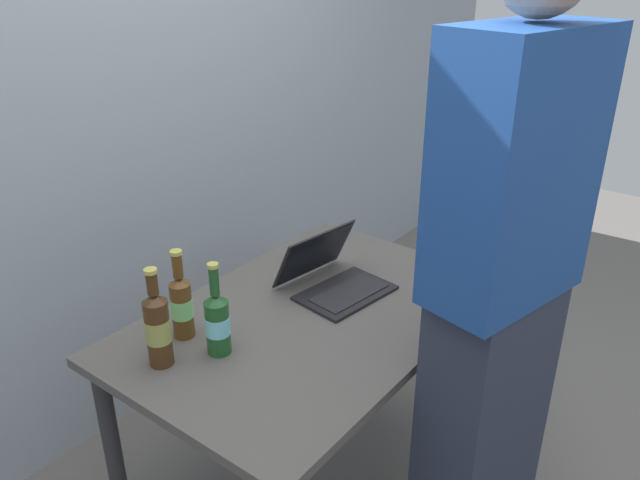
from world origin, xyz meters
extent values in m
plane|color=slate|center=(0.00, 0.00, 0.00)|extent=(8.00, 8.00, 0.00)
cube|color=#56514C|center=(0.00, 0.00, 0.71)|extent=(1.28, 0.84, 0.03)
cylinder|color=#2D2D30|center=(0.58, -0.36, 0.35)|extent=(0.06, 0.06, 0.70)
cylinder|color=#2D2D30|center=(-0.58, 0.36, 0.35)|extent=(0.06, 0.06, 0.70)
cylinder|color=#2D2D30|center=(0.58, 0.36, 0.35)|extent=(0.06, 0.06, 0.70)
cube|color=black|center=(0.17, -0.02, 0.73)|extent=(0.35, 0.26, 0.01)
cube|color=#232326|center=(0.17, -0.04, 0.74)|extent=(0.29, 0.17, 0.00)
cube|color=black|center=(0.19, 0.13, 0.83)|extent=(0.34, 0.14, 0.19)
cube|color=black|center=(0.19, 0.13, 0.83)|extent=(0.31, 0.13, 0.18)
cylinder|color=#1E5123|center=(-0.34, 0.08, 0.81)|extent=(0.07, 0.07, 0.17)
cone|color=#1E5123|center=(-0.34, 0.08, 0.91)|extent=(0.07, 0.07, 0.03)
cylinder|color=#1E5123|center=(-0.34, 0.08, 0.97)|extent=(0.03, 0.03, 0.09)
cylinder|color=#BFB74C|center=(-0.34, 0.08, 1.02)|extent=(0.03, 0.03, 0.01)
cylinder|color=#7AD5DF|center=(-0.34, 0.08, 0.82)|extent=(0.07, 0.07, 0.06)
cylinder|color=#472B14|center=(-0.48, 0.18, 0.83)|extent=(0.07, 0.07, 0.21)
cone|color=#472B14|center=(-0.48, 0.18, 0.95)|extent=(0.07, 0.07, 0.03)
cylinder|color=#472B14|center=(-0.48, 0.18, 0.99)|extent=(0.03, 0.03, 0.07)
cylinder|color=#BFB74C|center=(-0.48, 0.18, 1.03)|extent=(0.04, 0.04, 0.01)
cylinder|color=#9D9C4B|center=(-0.48, 0.18, 0.84)|extent=(0.07, 0.07, 0.07)
cylinder|color=brown|center=(-0.34, 0.23, 0.82)|extent=(0.07, 0.07, 0.18)
cone|color=brown|center=(-0.34, 0.23, 0.92)|extent=(0.07, 0.07, 0.02)
cylinder|color=brown|center=(-0.34, 0.23, 0.97)|extent=(0.03, 0.03, 0.08)
cylinder|color=#BFB74C|center=(-0.34, 0.23, 1.02)|extent=(0.04, 0.04, 0.01)
cylinder|color=#87DE7A|center=(-0.34, 0.23, 0.83)|extent=(0.07, 0.07, 0.06)
cube|color=#2D3347|center=(0.05, -0.60, 0.50)|extent=(0.41, 0.29, 0.99)
cube|color=#1E4793|center=(0.05, -0.60, 1.34)|extent=(0.48, 0.32, 0.69)
cube|color=#99A3AD|center=(0.00, 0.91, 1.30)|extent=(6.00, 0.10, 2.60)
camera|label=1|loc=(-1.39, -1.10, 1.81)|focal=34.78mm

